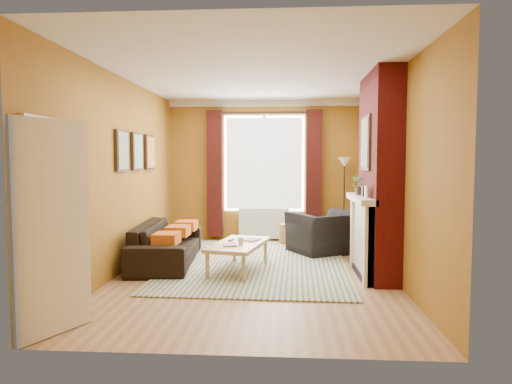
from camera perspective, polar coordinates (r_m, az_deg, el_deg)
ground at (r=6.61m, az=-0.14°, el=-10.15°), size 5.50×5.50×0.00m
room_walls at (r=6.68m, az=5.39°, el=1.96°), size 3.82×5.54×2.83m
striped_rug at (r=7.20m, az=0.21°, el=-8.88°), size 2.80×3.82×0.02m
sofa at (r=7.33m, az=-11.05°, el=-6.29°), size 1.02×2.23×0.63m
armchair at (r=8.04m, az=8.65°, el=-5.04°), size 1.44×1.40×0.72m
coffee_table at (r=6.63m, az=-2.20°, el=-6.74°), size 0.89×1.38×0.42m
wicker_stool at (r=8.82m, az=3.94°, el=-5.27°), size 0.34×0.34×0.39m
floor_lamp at (r=8.86m, az=10.99°, el=2.01°), size 0.31×0.31×1.67m
book_a at (r=6.42m, az=-4.15°, el=-6.58°), size 0.24×0.29×0.02m
book_b at (r=6.87m, az=-1.20°, el=-5.90°), size 0.29×0.32×0.02m
mug at (r=6.51m, az=-1.92°, el=-6.15°), size 0.11×0.11×0.09m
tv_remote at (r=6.80m, az=-3.14°, el=-6.01°), size 0.08×0.15×0.02m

